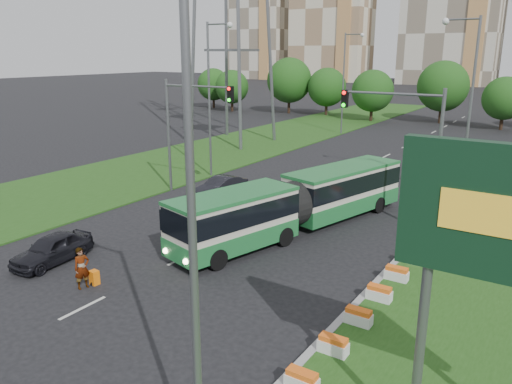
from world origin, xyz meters
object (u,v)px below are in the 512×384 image
Objects in this scene: shopping_trolley at (94,278)px; articulated_bus at (296,202)px; car_left_far at (221,187)px; pedestrian at (82,268)px; car_left_near at (52,249)px; traffic_mast_median at (410,137)px; traffic_mast_left at (185,119)px.

articulated_bus is at bearing 75.19° from shopping_trolley.
car_left_far is 14.53m from shopping_trolley.
car_left_near is at bearing 89.29° from pedestrian.
traffic_mast_median reaches higher than car_left_near.
articulated_bus reaches higher than car_left_near.
car_left_far is at bearing 172.58° from articulated_bus.
car_left_far reaches higher than shopping_trolley.
traffic_mast_median is 4.35× the size of pedestrian.
traffic_mast_median reaches higher than shopping_trolley.
pedestrian reaches higher than shopping_trolley.
articulated_bus is (-5.10, -3.41, -3.70)m from traffic_mast_median.
car_left_far is at bearing 16.56° from traffic_mast_left.
traffic_mast_left is 15.69m from pedestrian.
traffic_mast_median is 12.53× the size of shopping_trolley.
pedestrian is (5.96, -13.82, -4.43)m from traffic_mast_left.
traffic_mast_median is at bearing -16.65° from pedestrian.
car_left_near is at bearing 177.28° from shopping_trolley.
pedestrian is (3.56, -14.54, 0.22)m from car_left_far.
articulated_bus is 11.70m from shopping_trolley.
shopping_trolley is (3.58, -0.50, -0.38)m from car_left_near.
traffic_mast_left is (-15.16, -1.00, 0.00)m from traffic_mast_median.
traffic_mast_median is at bearing 7.87° from car_left_far.
car_left_near reaches higher than shopping_trolley.
traffic_mast_median is 0.49× the size of articulated_bus.
traffic_mast_left reaches higher than articulated_bus.
pedestrian reaches higher than car_left_far.
car_left_near is 0.97× the size of car_left_far.
shopping_trolley is at bearing -65.45° from traffic_mast_left.
traffic_mast_median is at bearing 3.77° from traffic_mast_left.
shopping_trolley is at bearing 0.62° from pedestrian.
pedestrian reaches higher than car_left_near.
car_left_near is 3.60m from pedestrian.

